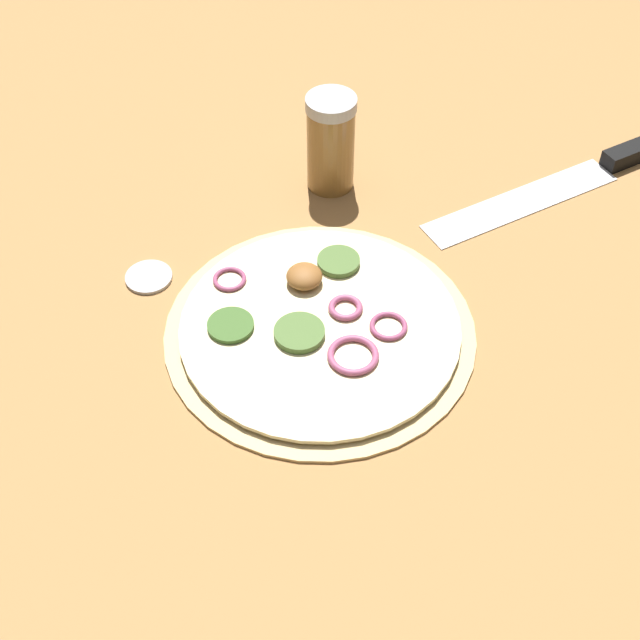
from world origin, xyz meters
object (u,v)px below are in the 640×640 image
(knife, at_px, (601,167))
(spice_jar, at_px, (331,142))
(pizza, at_px, (319,327))
(loose_cap, at_px, (149,276))

(knife, height_order, spice_jar, spice_jar)
(knife, distance_m, spice_jar, 0.28)
(pizza, distance_m, loose_cap, 0.17)
(pizza, bearing_deg, knife, -68.04)
(knife, distance_m, loose_cap, 0.47)
(knife, height_order, loose_cap, knife)
(spice_jar, xyz_separation_m, loose_cap, (-0.09, 0.20, -0.05))
(pizza, relative_size, knife, 0.85)
(loose_cap, bearing_deg, pizza, -127.90)
(knife, relative_size, loose_cap, 7.40)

